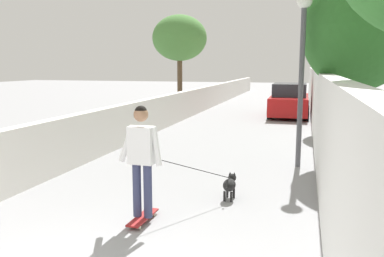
{
  "coord_description": "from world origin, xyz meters",
  "views": [
    {
      "loc": [
        -3.17,
        -2.4,
        2.38
      ],
      "look_at": [
        5.36,
        -0.02,
        1.0
      ],
      "focal_mm": 38.02,
      "sensor_mm": 36.0,
      "label": 1
    }
  ],
  "objects_px": {
    "tree_right_near": "(349,27)",
    "dog": "(229,184)",
    "skateboard": "(143,217)",
    "lamp_post": "(303,48)",
    "tree_left_far": "(180,38)",
    "tree_right_distant": "(359,28)",
    "car_near": "(289,101)",
    "person_skateboarder": "(142,153)"
  },
  "relations": [
    {
      "from": "tree_right_near",
      "to": "dog",
      "type": "distance_m",
      "value": 10.22
    },
    {
      "from": "skateboard",
      "to": "dog",
      "type": "xyz_separation_m",
      "value": [
        1.42,
        -1.08,
        0.21
      ]
    },
    {
      "from": "lamp_post",
      "to": "tree_left_far",
      "type": "bearing_deg",
      "value": 28.68
    },
    {
      "from": "tree_right_distant",
      "to": "skateboard",
      "type": "height_order",
      "value": "tree_right_distant"
    },
    {
      "from": "lamp_post",
      "to": "skateboard",
      "type": "distance_m",
      "value": 5.47
    },
    {
      "from": "tree_right_near",
      "to": "lamp_post",
      "type": "distance_m",
      "value": 6.69
    },
    {
      "from": "tree_right_distant",
      "to": "car_near",
      "type": "bearing_deg",
      "value": 11.87
    },
    {
      "from": "person_skateboarder",
      "to": "dog",
      "type": "bearing_deg",
      "value": -37.44
    },
    {
      "from": "tree_right_near",
      "to": "car_near",
      "type": "height_order",
      "value": "tree_right_near"
    },
    {
      "from": "lamp_post",
      "to": "skateboard",
      "type": "bearing_deg",
      "value": 152.14
    },
    {
      "from": "tree_right_near",
      "to": "skateboard",
      "type": "bearing_deg",
      "value": 160.44
    },
    {
      "from": "tree_right_near",
      "to": "car_near",
      "type": "distance_m",
      "value": 5.06
    },
    {
      "from": "tree_left_far",
      "to": "car_near",
      "type": "xyz_separation_m",
      "value": [
        -2.58,
        -6.2,
        -3.15
      ]
    },
    {
      "from": "tree_right_near",
      "to": "tree_left_far",
      "type": "height_order",
      "value": "tree_left_far"
    },
    {
      "from": "tree_right_near",
      "to": "dog",
      "type": "xyz_separation_m",
      "value": [
        -9.22,
        2.7,
        -3.49
      ]
    },
    {
      "from": "skateboard",
      "to": "tree_left_far",
      "type": "bearing_deg",
      "value": 15.36
    },
    {
      "from": "tree_left_far",
      "to": "tree_right_distant",
      "type": "bearing_deg",
      "value": -144.94
    },
    {
      "from": "skateboard",
      "to": "car_near",
      "type": "relative_size",
      "value": 0.19
    },
    {
      "from": "tree_left_far",
      "to": "car_near",
      "type": "distance_m",
      "value": 7.42
    },
    {
      "from": "tree_right_distant",
      "to": "car_near",
      "type": "distance_m",
      "value": 9.46
    },
    {
      "from": "tree_right_distant",
      "to": "skateboard",
      "type": "xyz_separation_m",
      "value": [
        -5.14,
        3.5,
        -3.19
      ]
    },
    {
      "from": "tree_right_distant",
      "to": "person_skateboarder",
      "type": "distance_m",
      "value": 6.59
    },
    {
      "from": "tree_right_near",
      "to": "person_skateboarder",
      "type": "relative_size",
      "value": 2.89
    },
    {
      "from": "tree_left_far",
      "to": "lamp_post",
      "type": "height_order",
      "value": "tree_left_far"
    },
    {
      "from": "lamp_post",
      "to": "skateboard",
      "type": "height_order",
      "value": "lamp_post"
    },
    {
      "from": "tree_right_distant",
      "to": "dog",
      "type": "bearing_deg",
      "value": 147.01
    },
    {
      "from": "tree_right_near",
      "to": "person_skateboarder",
      "type": "bearing_deg",
      "value": 160.44
    },
    {
      "from": "lamp_post",
      "to": "tree_right_distant",
      "type": "bearing_deg",
      "value": -53.98
    },
    {
      "from": "tree_left_far",
      "to": "person_skateboarder",
      "type": "xyz_separation_m",
      "value": [
        -16.64,
        -4.57,
        -2.78
      ]
    },
    {
      "from": "tree_right_near",
      "to": "tree_left_far",
      "type": "bearing_deg",
      "value": 54.31
    },
    {
      "from": "person_skateboarder",
      "to": "tree_right_near",
      "type": "bearing_deg",
      "value": -19.56
    },
    {
      "from": "tree_right_near",
      "to": "tree_left_far",
      "type": "relative_size",
      "value": 0.96
    },
    {
      "from": "lamp_post",
      "to": "car_near",
      "type": "height_order",
      "value": "lamp_post"
    },
    {
      "from": "dog",
      "to": "lamp_post",
      "type": "bearing_deg",
      "value": -22.21
    },
    {
      "from": "tree_right_distant",
      "to": "dog",
      "type": "distance_m",
      "value": 5.35
    },
    {
      "from": "tree_right_distant",
      "to": "person_skateboarder",
      "type": "xyz_separation_m",
      "value": [
        -5.14,
        3.5,
        -2.17
      ]
    },
    {
      "from": "tree_right_distant",
      "to": "lamp_post",
      "type": "bearing_deg",
      "value": 126.02
    },
    {
      "from": "tree_right_distant",
      "to": "skateboard",
      "type": "relative_size",
      "value": 5.93
    },
    {
      "from": "tree_right_near",
      "to": "tree_right_distant",
      "type": "bearing_deg",
      "value": 177.08
    },
    {
      "from": "skateboard",
      "to": "car_near",
      "type": "distance_m",
      "value": 14.17
    },
    {
      "from": "tree_right_near",
      "to": "dog",
      "type": "relative_size",
      "value": 2.89
    },
    {
      "from": "lamp_post",
      "to": "dog",
      "type": "distance_m",
      "value": 3.91
    }
  ]
}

